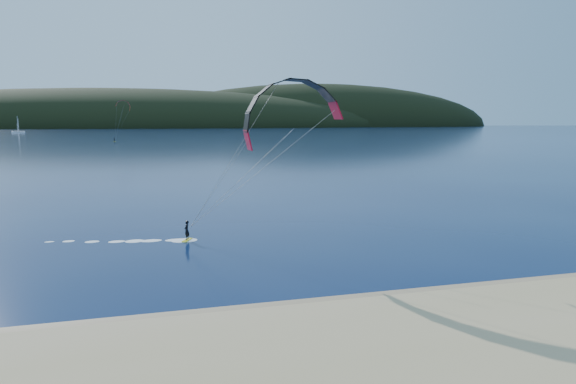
% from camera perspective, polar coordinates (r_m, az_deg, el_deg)
% --- Properties ---
extents(ground, '(1800.00, 1800.00, 0.00)m').
position_cam_1_polar(ground, '(19.36, -4.76, -19.65)').
color(ground, '#071538').
rests_on(ground, ground).
extents(wet_sand, '(220.00, 2.50, 0.10)m').
position_cam_1_polar(wet_sand, '(23.37, -6.70, -14.44)').
color(wet_sand, '#947756').
rests_on(wet_sand, ground).
extents(headland, '(1200.00, 310.00, 140.00)m').
position_cam_1_polar(headland, '(762.21, -14.39, 7.44)').
color(headland, black).
rests_on(headland, ground).
extents(kitesurfer_near, '(22.23, 5.98, 12.09)m').
position_cam_1_polar(kitesurfer_near, '(35.01, -0.20, 6.90)').
color(kitesurfer_near, yellow).
rests_on(kitesurfer_near, ground).
extents(kitesurfer_far, '(8.50, 5.27, 17.54)m').
position_cam_1_polar(kitesurfer_far, '(226.04, -18.94, 9.35)').
color(kitesurfer_far, yellow).
rests_on(kitesurfer_far, ground).
extents(sailboat, '(9.42, 5.83, 13.10)m').
position_cam_1_polar(sailboat, '(425.34, -29.24, 6.23)').
color(sailboat, white).
rests_on(sailboat, ground).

